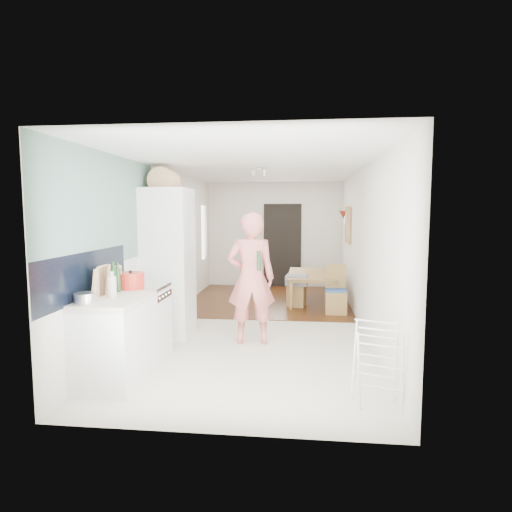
% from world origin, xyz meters
% --- Properties ---
extents(room_shell, '(3.20, 7.00, 2.50)m').
position_xyz_m(room_shell, '(0.00, 0.00, 1.25)').
color(room_shell, silver).
rests_on(room_shell, ground).
extents(floor, '(3.20, 7.00, 0.01)m').
position_xyz_m(floor, '(0.00, 0.00, 0.00)').
color(floor, beige).
rests_on(floor, ground).
extents(wood_floor_overlay, '(3.20, 3.30, 0.01)m').
position_xyz_m(wood_floor_overlay, '(0.00, 1.85, 0.01)').
color(wood_floor_overlay, '#512710').
rests_on(wood_floor_overlay, room_shell).
extents(sage_wall_panel, '(0.02, 3.00, 1.30)m').
position_xyz_m(sage_wall_panel, '(-1.59, -2.00, 1.85)').
color(sage_wall_panel, slate).
rests_on(sage_wall_panel, room_shell).
extents(tile_splashback, '(0.02, 1.90, 0.50)m').
position_xyz_m(tile_splashback, '(-1.59, -2.55, 1.15)').
color(tile_splashback, black).
rests_on(tile_splashback, room_shell).
extents(doorway_recess, '(0.90, 0.04, 2.00)m').
position_xyz_m(doorway_recess, '(0.20, 3.48, 1.00)').
color(doorway_recess, black).
rests_on(doorway_recess, room_shell).
extents(base_cabinet, '(0.60, 0.90, 0.86)m').
position_xyz_m(base_cabinet, '(-1.30, -2.55, 0.43)').
color(base_cabinet, white).
rests_on(base_cabinet, room_shell).
extents(worktop, '(0.62, 0.92, 0.06)m').
position_xyz_m(worktop, '(-1.30, -2.55, 0.89)').
color(worktop, beige).
rests_on(worktop, room_shell).
extents(range_cooker, '(0.60, 0.60, 0.88)m').
position_xyz_m(range_cooker, '(-1.30, -1.80, 0.44)').
color(range_cooker, white).
rests_on(range_cooker, room_shell).
extents(cooker_top, '(0.60, 0.60, 0.04)m').
position_xyz_m(cooker_top, '(-1.30, -1.80, 0.90)').
color(cooker_top, silver).
rests_on(cooker_top, room_shell).
extents(fridge_housing, '(0.66, 0.66, 2.15)m').
position_xyz_m(fridge_housing, '(-1.27, -0.78, 1.07)').
color(fridge_housing, white).
rests_on(fridge_housing, room_shell).
extents(fridge_door, '(0.14, 0.56, 0.70)m').
position_xyz_m(fridge_door, '(-0.66, -1.08, 1.55)').
color(fridge_door, white).
rests_on(fridge_door, room_shell).
extents(fridge_interior, '(0.02, 0.52, 0.66)m').
position_xyz_m(fridge_interior, '(-0.96, -0.78, 1.55)').
color(fridge_interior, white).
rests_on(fridge_interior, room_shell).
extents(pinboard, '(0.03, 0.90, 0.70)m').
position_xyz_m(pinboard, '(1.58, 1.90, 1.55)').
color(pinboard, tan).
rests_on(pinboard, room_shell).
extents(pinboard_frame, '(0.00, 0.94, 0.74)m').
position_xyz_m(pinboard_frame, '(1.57, 1.90, 1.55)').
color(pinboard_frame, olive).
rests_on(pinboard_frame, room_shell).
extents(wall_sconce, '(0.18, 0.18, 0.16)m').
position_xyz_m(wall_sconce, '(1.54, 2.55, 1.75)').
color(wall_sconce, maroon).
rests_on(wall_sconce, room_shell).
extents(person, '(0.85, 0.62, 2.14)m').
position_xyz_m(person, '(-0.02, -1.02, 1.07)').
color(person, '#E1736C').
rests_on(person, floor).
extents(dining_table, '(0.83, 1.45, 0.50)m').
position_xyz_m(dining_table, '(0.91, 1.73, 0.25)').
color(dining_table, olive).
rests_on(dining_table, floor).
extents(dining_chair, '(0.37, 0.37, 0.88)m').
position_xyz_m(dining_chair, '(1.28, 0.81, 0.44)').
color(dining_chair, olive).
rests_on(dining_chair, floor).
extents(stool, '(0.38, 0.38, 0.43)m').
position_xyz_m(stool, '(0.57, 1.32, 0.22)').
color(stool, olive).
rests_on(stool, floor).
extents(grey_drape, '(0.44, 0.44, 0.18)m').
position_xyz_m(grey_drape, '(0.58, 1.28, 0.52)').
color(grey_drape, gray).
rests_on(grey_drape, stool).
extents(drying_rack, '(0.51, 0.48, 0.79)m').
position_xyz_m(drying_rack, '(1.38, -2.83, 0.40)').
color(drying_rack, white).
rests_on(drying_rack, floor).
extents(bread_bin, '(0.47, 0.46, 0.21)m').
position_xyz_m(bread_bin, '(-1.33, -0.69, 2.26)').
color(bread_bin, tan).
rests_on(bread_bin, fridge_housing).
extents(red_casserole, '(0.38, 0.38, 0.19)m').
position_xyz_m(red_casserole, '(-1.33, -2.01, 1.01)').
color(red_casserole, red).
rests_on(red_casserole, cooker_top).
extents(steel_pan, '(0.27, 0.27, 0.11)m').
position_xyz_m(steel_pan, '(-1.45, -2.86, 0.97)').
color(steel_pan, silver).
rests_on(steel_pan, worktop).
extents(held_bottle, '(0.06, 0.06, 0.26)m').
position_xyz_m(held_bottle, '(0.10, -1.21, 1.17)').
color(held_bottle, '#1E4422').
rests_on(held_bottle, person).
extents(bottle_a, '(0.07, 0.07, 0.28)m').
position_xyz_m(bottle_a, '(-1.42, -2.27, 1.06)').
color(bottle_a, '#1E4422').
rests_on(bottle_a, worktop).
extents(bottle_b, '(0.07, 0.07, 0.27)m').
position_xyz_m(bottle_b, '(-1.38, -2.24, 1.05)').
color(bottle_b, '#1E4422').
rests_on(bottle_b, worktop).
extents(bottle_c, '(0.09, 0.09, 0.22)m').
position_xyz_m(bottle_c, '(-1.32, -2.53, 1.03)').
color(bottle_c, beige).
rests_on(bottle_c, worktop).
extents(pepper_mill_front, '(0.07, 0.07, 0.22)m').
position_xyz_m(pepper_mill_front, '(-1.44, -2.18, 1.03)').
color(pepper_mill_front, tan).
rests_on(pepper_mill_front, worktop).
extents(pepper_mill_back, '(0.08, 0.08, 0.23)m').
position_xyz_m(pepper_mill_back, '(-1.43, -2.10, 1.03)').
color(pepper_mill_back, tan).
rests_on(pepper_mill_back, worktop).
extents(chopping_boards, '(0.10, 0.25, 0.34)m').
position_xyz_m(chopping_boards, '(-1.43, -2.55, 1.09)').
color(chopping_boards, tan).
rests_on(chopping_boards, worktop).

